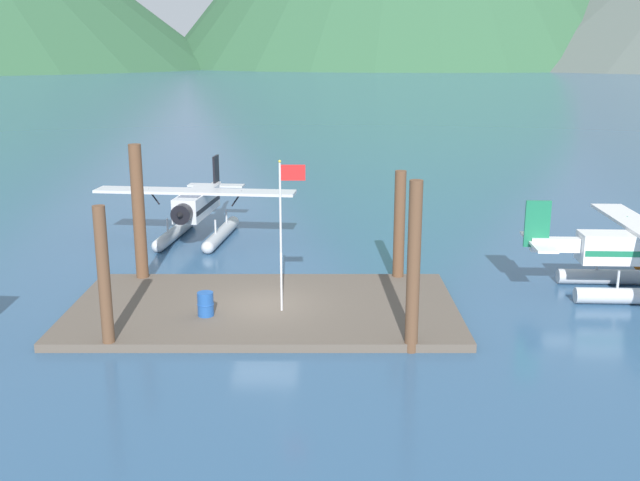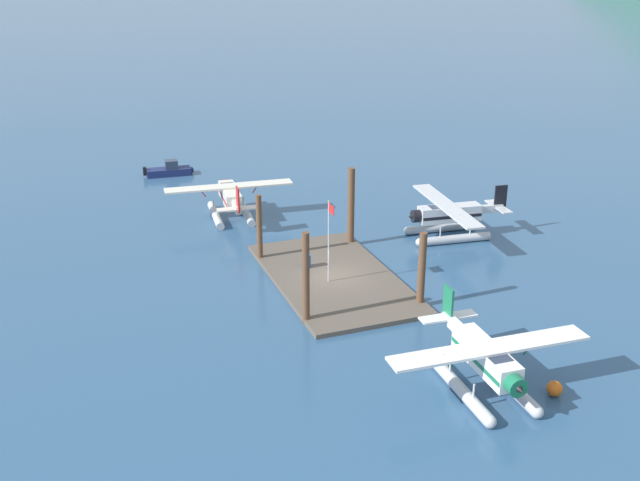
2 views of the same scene
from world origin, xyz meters
name	(u,v)px [view 1 (image 1 of 2)]	position (x,y,z in m)	size (l,w,h in m)	color
ground_plane	(263,312)	(0.00, 0.00, 0.00)	(1200.00, 1200.00, 0.00)	#2D5175
dock_platform	(263,308)	(0.00, 0.00, 0.15)	(14.49, 7.80, 0.30)	brown
piling_near_left	(102,280)	(-4.85, -3.68, 2.44)	(0.40, 0.40, 4.89)	brown
piling_near_right	(412,268)	(5.11, -3.74, 2.86)	(0.43, 0.43, 5.71)	brown
piling_far_left	(137,216)	(-5.42, 3.47, 2.97)	(0.51, 0.51, 5.94)	brown
piling_far_right	(398,228)	(5.44, 3.60, 2.42)	(0.47, 0.47, 4.83)	brown
flagpole	(283,218)	(0.83, -0.64, 3.81)	(0.95, 0.10, 5.59)	silver
fuel_drum	(204,304)	(-2.02, -1.19, 0.74)	(0.62, 0.62, 0.88)	#1E4C99
mooring_buoy	(640,263)	(16.55, 5.20, 0.39)	(0.78, 0.78, 0.78)	orange
seaplane_silver_bow_left	(195,210)	(-4.30, 11.08, 1.58)	(10.49, 7.95, 3.84)	#B7BABF
seaplane_white_stbd_fwd	(638,256)	(15.01, 2.14, 1.58)	(7.98, 10.45, 3.84)	#B7BABF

